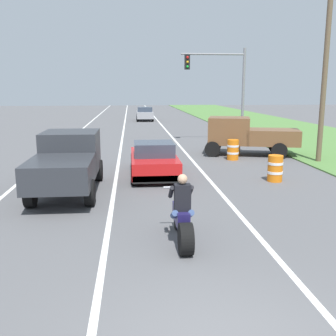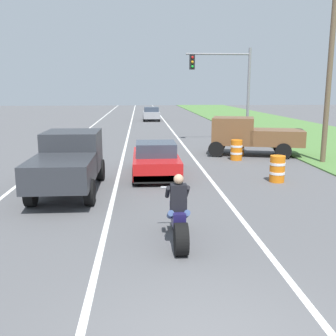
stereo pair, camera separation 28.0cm
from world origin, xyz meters
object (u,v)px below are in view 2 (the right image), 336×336
at_px(sports_car_red, 156,160).
at_px(construction_barrel_mid, 236,150).
at_px(distant_car_far_ahead, 151,114).
at_px(pickup_truck_right_shoulder_brown, 251,134).
at_px(traffic_light_mast_near, 230,81).
at_px(pickup_truck_left_lane_dark_grey, 69,160).
at_px(construction_barrel_nearest, 277,169).
at_px(motorcycle_with_rider, 178,219).
at_px(construction_barrel_far, 239,146).

xyz_separation_m(sports_car_red, construction_barrel_mid, (4.10, 3.19, -0.13)).
relative_size(construction_barrel_mid, distant_car_far_ahead, 0.25).
bearing_deg(pickup_truck_right_shoulder_brown, traffic_light_mast_near, 90.43).
relative_size(pickup_truck_left_lane_dark_grey, traffic_light_mast_near, 0.80).
bearing_deg(construction_barrel_nearest, distant_car_far_ahead, 97.44).
height_order(motorcycle_with_rider, construction_barrel_mid, motorcycle_with_rider).
bearing_deg(pickup_truck_left_lane_dark_grey, motorcycle_with_rider, -56.15).
relative_size(construction_barrel_far, distant_car_far_ahead, 0.25).
relative_size(pickup_truck_right_shoulder_brown, construction_barrel_far, 5.14).
relative_size(traffic_light_mast_near, distant_car_far_ahead, 1.50).
height_order(motorcycle_with_rider, pickup_truck_left_lane_dark_grey, pickup_truck_left_lane_dark_grey).
bearing_deg(motorcycle_with_rider, construction_barrel_mid, 69.63).
height_order(pickup_truck_left_lane_dark_grey, construction_barrel_mid, pickup_truck_left_lane_dark_grey).
relative_size(pickup_truck_left_lane_dark_grey, distant_car_far_ahead, 1.20).
bearing_deg(construction_barrel_mid, distant_car_far_ahead, 97.90).
distance_m(pickup_truck_left_lane_dark_grey, pickup_truck_right_shoulder_brown, 10.82).
relative_size(motorcycle_with_rider, construction_barrel_nearest, 2.21).
xyz_separation_m(pickup_truck_left_lane_dark_grey, pickup_truck_right_shoulder_brown, (8.22, 7.04, 0.00)).
bearing_deg(pickup_truck_right_shoulder_brown, construction_barrel_mid, -127.80).
height_order(construction_barrel_far, distant_car_far_ahead, distant_car_far_ahead).
height_order(sports_car_red, construction_barrel_mid, sports_car_red).
relative_size(sports_car_red, pickup_truck_left_lane_dark_grey, 0.90).
height_order(pickup_truck_right_shoulder_brown, construction_barrel_far, pickup_truck_right_shoulder_brown).
distance_m(motorcycle_with_rider, pickup_truck_right_shoulder_brown, 12.89).
relative_size(traffic_light_mast_near, construction_barrel_mid, 6.00).
relative_size(pickup_truck_right_shoulder_brown, construction_barrel_nearest, 5.14).
bearing_deg(motorcycle_with_rider, construction_barrel_far, 69.84).
relative_size(sports_car_red, distant_car_far_ahead, 1.08).
relative_size(pickup_truck_left_lane_dark_grey, construction_barrel_nearest, 4.80).
bearing_deg(motorcycle_with_rider, traffic_light_mast_near, 73.84).
height_order(construction_barrel_nearest, construction_barrel_far, same).
relative_size(motorcycle_with_rider, distant_car_far_ahead, 0.55).
xyz_separation_m(construction_barrel_mid, distant_car_far_ahead, (-3.45, 24.85, 0.27)).
relative_size(pickup_truck_right_shoulder_brown, traffic_light_mast_near, 0.86).
bearing_deg(pickup_truck_left_lane_dark_grey, sports_car_red, 39.06).
height_order(pickup_truck_left_lane_dark_grey, distant_car_far_ahead, pickup_truck_left_lane_dark_grey).
bearing_deg(pickup_truck_right_shoulder_brown, construction_barrel_far, -176.92).
bearing_deg(construction_barrel_mid, pickup_truck_left_lane_dark_grey, -141.64).
height_order(motorcycle_with_rider, sports_car_red, motorcycle_with_rider).
bearing_deg(construction_barrel_mid, pickup_truck_right_shoulder_brown, 52.20).
xyz_separation_m(pickup_truck_right_shoulder_brown, construction_barrel_mid, (-1.08, -1.40, -0.60)).
distance_m(traffic_light_mast_near, construction_barrel_nearest, 11.78).
xyz_separation_m(pickup_truck_right_shoulder_brown, construction_barrel_far, (-0.63, -0.03, -0.60)).
bearing_deg(motorcycle_with_rider, pickup_truck_left_lane_dark_grey, 123.85).
bearing_deg(distant_car_far_ahead, pickup_truck_left_lane_dark_grey, -96.89).
relative_size(sports_car_red, construction_barrel_far, 4.30).
distance_m(motorcycle_with_rider, distant_car_far_ahead, 35.33).
height_order(motorcycle_with_rider, construction_barrel_far, motorcycle_with_rider).
distance_m(motorcycle_with_rider, sports_car_red, 7.30).
xyz_separation_m(sports_car_red, distant_car_far_ahead, (0.66, 28.03, 0.14)).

